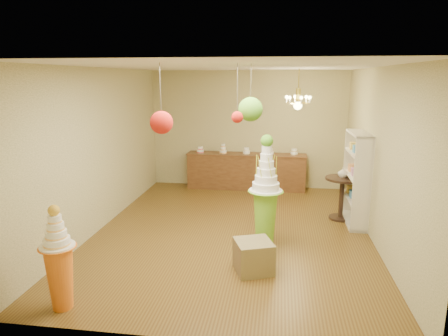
# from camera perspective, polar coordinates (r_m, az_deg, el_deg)

# --- Properties ---
(floor) EXTENTS (6.50, 6.50, 0.00)m
(floor) POSITION_cam_1_polar(r_m,az_deg,el_deg) (7.61, 1.21, -8.95)
(floor) COLOR brown
(floor) RESTS_ON ground
(ceiling) EXTENTS (6.50, 6.50, 0.00)m
(ceiling) POSITION_cam_1_polar(r_m,az_deg,el_deg) (7.07, 1.33, 14.28)
(ceiling) COLOR silver
(ceiling) RESTS_ON ground
(wall_back) EXTENTS (5.00, 0.04, 3.00)m
(wall_back) POSITION_cam_1_polar(r_m,az_deg,el_deg) (10.38, 3.39, 5.48)
(wall_back) COLOR tan
(wall_back) RESTS_ON ground
(wall_front) EXTENTS (5.00, 0.04, 3.00)m
(wall_front) POSITION_cam_1_polar(r_m,az_deg,el_deg) (4.07, -4.16, -6.07)
(wall_front) COLOR tan
(wall_front) RESTS_ON ground
(wall_left) EXTENTS (0.04, 6.50, 3.00)m
(wall_left) POSITION_cam_1_polar(r_m,az_deg,el_deg) (7.88, -17.12, 2.60)
(wall_left) COLOR tan
(wall_left) RESTS_ON ground
(wall_right) EXTENTS (0.04, 6.50, 3.00)m
(wall_right) POSITION_cam_1_polar(r_m,az_deg,el_deg) (7.33, 21.07, 1.59)
(wall_right) COLOR tan
(wall_right) RESTS_ON ground
(pedestal_green) EXTENTS (0.70, 0.70, 1.93)m
(pedestal_green) POSITION_cam_1_polar(r_m,az_deg,el_deg) (6.69, 5.93, -5.17)
(pedestal_green) COLOR #7BC42B
(pedestal_green) RESTS_ON floor
(pedestal_orange) EXTENTS (0.51, 0.51, 1.35)m
(pedestal_orange) POSITION_cam_1_polar(r_m,az_deg,el_deg) (5.43, -22.44, -13.07)
(pedestal_orange) COLOR orange
(pedestal_orange) RESTS_ON floor
(burlap_riser) EXTENTS (0.67, 0.67, 0.47)m
(burlap_riser) POSITION_cam_1_polar(r_m,az_deg,el_deg) (6.05, 4.23, -12.47)
(burlap_riser) COLOR olive
(burlap_riser) RESTS_ON floor
(sideboard) EXTENTS (3.04, 0.54, 1.16)m
(sideboard) POSITION_cam_1_polar(r_m,az_deg,el_deg) (10.29, 3.19, -0.37)
(sideboard) COLOR #58351B
(sideboard) RESTS_ON floor
(shelving_unit) EXTENTS (0.33, 1.20, 1.80)m
(shelving_unit) POSITION_cam_1_polar(r_m,az_deg,el_deg) (8.19, 18.41, -1.40)
(shelving_unit) COLOR beige
(shelving_unit) RESTS_ON floor
(round_table) EXTENTS (0.87, 0.87, 0.87)m
(round_table) POSITION_cam_1_polar(r_m,az_deg,el_deg) (8.38, 16.46, -3.36)
(round_table) COLOR black
(round_table) RESTS_ON floor
(vase) EXTENTS (0.21, 0.21, 0.20)m
(vase) POSITION_cam_1_polar(r_m,az_deg,el_deg) (8.28, 16.64, -0.62)
(vase) COLOR beige
(vase) RESTS_ON round_table
(pom_red_left) EXTENTS (0.30, 0.30, 0.90)m
(pom_red_left) POSITION_cam_1_polar(r_m,az_deg,el_deg) (5.23, -8.92, 6.45)
(pom_red_left) COLOR #423D30
(pom_red_left) RESTS_ON ceiling
(pom_green_mid) EXTENTS (0.33, 0.33, 0.78)m
(pom_green_mid) POSITION_cam_1_polar(r_m,az_deg,el_deg) (5.54, 3.81, 8.37)
(pom_green_mid) COLOR #423D30
(pom_green_mid) RESTS_ON ceiling
(pom_red_right) EXTENTS (0.16, 0.16, 0.77)m
(pom_red_right) POSITION_cam_1_polar(r_m,az_deg,el_deg) (5.31, 1.90, 7.32)
(pom_red_right) COLOR #423D30
(pom_red_right) RESTS_ON ceiling
(chandelier) EXTENTS (0.71, 0.71, 0.85)m
(chandelier) POSITION_cam_1_polar(r_m,az_deg,el_deg) (8.56, 10.51, 9.13)
(chandelier) COLOR gold
(chandelier) RESTS_ON ceiling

